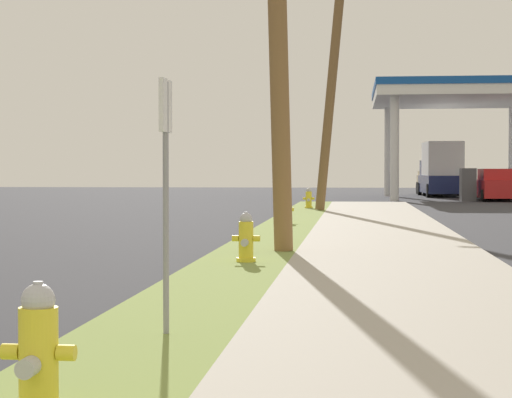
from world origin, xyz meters
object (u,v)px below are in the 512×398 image
object	(u,v)px
fire_hydrant_nearest	(38,356)
fire_hydrant_second	(246,240)
truck_tan_at_forecourt	(437,180)
truck_navy_on_apron	(441,171)
street_sign_post	(166,152)
fire_hydrant_fourth	(309,199)
fire_hydrant_third	(286,210)
car_white_by_far_pump	(499,185)
utility_pole_background	(331,89)
car_red_by_near_pump	(496,186)

from	to	relation	value
fire_hydrant_nearest	fire_hydrant_second	world-z (taller)	same
truck_tan_at_forecourt	truck_navy_on_apron	size ratio (longest dim) A/B	0.85
street_sign_post	truck_tan_at_forecourt	bearing A→B (deg)	82.43
fire_hydrant_fourth	street_sign_post	xyz separation A→B (m)	(0.10, -26.04, 1.19)
fire_hydrant_third	truck_navy_on_apron	size ratio (longest dim) A/B	0.12
street_sign_post	car_white_by_far_pump	distance (m)	43.30
utility_pole_background	street_sign_post	size ratio (longest dim) A/B	3.85
car_red_by_near_pump	fire_hydrant_second	bearing A→B (deg)	-104.67
fire_hydrant_nearest	truck_navy_on_apron	distance (m)	49.33
fire_hydrant_second	truck_tan_at_forecourt	bearing A→B (deg)	81.33
fire_hydrant_second	street_sign_post	xyz separation A→B (m)	(0.05, -6.09, 1.19)
fire_hydrant_second	car_white_by_far_pump	world-z (taller)	car_white_by_far_pump
fire_hydrant_nearest	car_red_by_near_pump	xyz separation A→B (m)	(8.71, 41.41, 0.28)
fire_hydrant_fourth	fire_hydrant_third	bearing A→B (deg)	-90.70
fire_hydrant_second	truck_tan_at_forecourt	xyz separation A→B (m)	(6.66, 43.68, 0.47)
fire_hydrant_fourth	car_red_by_near_pump	world-z (taller)	car_red_by_near_pump
fire_hydrant_fourth	truck_navy_on_apron	world-z (taller)	truck_navy_on_apron
utility_pole_background	truck_tan_at_forecourt	bearing A→B (deg)	77.14
car_red_by_near_pump	car_white_by_far_pump	distance (m)	3.56
fire_hydrant_second	fire_hydrant_fourth	size ratio (longest dim) A/B	1.00
car_red_by_near_pump	truck_tan_at_forecourt	world-z (taller)	truck_tan_at_forecourt
truck_navy_on_apron	utility_pole_background	bearing A→B (deg)	-104.55
utility_pole_background	car_white_by_far_pump	size ratio (longest dim) A/B	1.78
car_white_by_far_pump	street_sign_post	bearing A→B (deg)	-102.22
truck_navy_on_apron	street_sign_post	bearing A→B (deg)	-98.00
fire_hydrant_third	utility_pole_background	xyz separation A→B (m)	(0.97, 7.71, 3.83)
street_sign_post	truck_navy_on_apron	size ratio (longest dim) A/B	0.33
fire_hydrant_nearest	street_sign_post	bearing A→B (deg)	85.86
fire_hydrant_second	fire_hydrant_nearest	bearing A→B (deg)	-90.91
fire_hydrant_fourth	car_white_by_far_pump	bearing A→B (deg)	60.35
fire_hydrant_fourth	truck_tan_at_forecourt	bearing A→B (deg)	74.20
street_sign_post	car_white_by_far_pump	size ratio (longest dim) A/B	0.46
car_red_by_near_pump	fire_hydrant_nearest	bearing A→B (deg)	-101.88
fire_hydrant_third	street_sign_post	xyz separation A→B (m)	(0.22, -16.40, 1.19)
street_sign_post	truck_tan_at_forecourt	size ratio (longest dim) A/B	0.39
fire_hydrant_second	utility_pole_background	size ratio (longest dim) A/B	0.09
fire_hydrant_fourth	truck_navy_on_apron	distance (m)	21.31
fire_hydrant_second	street_sign_post	size ratio (longest dim) A/B	0.35
fire_hydrant_third	truck_tan_at_forecourt	bearing A→B (deg)	78.43
fire_hydrant_second	fire_hydrant_fourth	bearing A→B (deg)	90.16
fire_hydrant_nearest	fire_hydrant_fourth	distance (m)	28.63
fire_hydrant_second	truck_navy_on_apron	xyz separation A→B (m)	(6.55, 40.18, 1.04)
car_red_by_near_pump	truck_tan_at_forecourt	distance (m)	11.12
utility_pole_background	street_sign_post	world-z (taller)	utility_pole_background
fire_hydrant_second	truck_navy_on_apron	size ratio (longest dim) A/B	0.12
car_white_by_far_pump	truck_tan_at_forecourt	size ratio (longest dim) A/B	0.84
fire_hydrant_nearest	utility_pole_background	size ratio (longest dim) A/B	0.09
fire_hydrant_second	fire_hydrant_third	distance (m)	10.32
fire_hydrant_fourth	fire_hydrant_second	bearing A→B (deg)	-89.84
fire_hydrant_fourth	street_sign_post	world-z (taller)	street_sign_post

